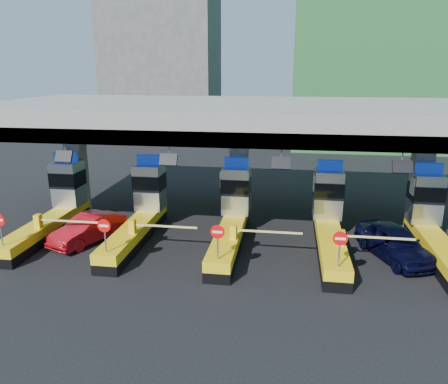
# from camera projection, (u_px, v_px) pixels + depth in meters

# --- Properties ---
(ground) EXTENTS (120.00, 120.00, 0.00)m
(ground) POSITION_uv_depth(u_px,v_px,m) (232.00, 240.00, 23.23)
(ground) COLOR black
(ground) RESTS_ON ground
(toll_canopy) EXTENTS (28.00, 12.09, 7.00)m
(toll_canopy) POSITION_uv_depth(u_px,v_px,m) (239.00, 119.00, 24.29)
(toll_canopy) COLOR slate
(toll_canopy) RESTS_ON ground
(toll_lane_far_left) EXTENTS (4.43, 8.00, 4.16)m
(toll_lane_far_left) POSITION_uv_depth(u_px,v_px,m) (57.00, 206.00, 24.55)
(toll_lane_far_left) COLOR black
(toll_lane_far_left) RESTS_ON ground
(toll_lane_left) EXTENTS (4.43, 8.00, 4.16)m
(toll_lane_left) POSITION_uv_depth(u_px,v_px,m) (142.00, 210.00, 23.83)
(toll_lane_left) COLOR black
(toll_lane_left) RESTS_ON ground
(toll_lane_center) EXTENTS (4.43, 8.00, 4.16)m
(toll_lane_center) POSITION_uv_depth(u_px,v_px,m) (233.00, 214.00, 23.11)
(toll_lane_center) COLOR black
(toll_lane_center) RESTS_ON ground
(toll_lane_right) EXTENTS (4.43, 8.00, 4.16)m
(toll_lane_right) POSITION_uv_depth(u_px,v_px,m) (329.00, 219.00, 22.40)
(toll_lane_right) COLOR black
(toll_lane_right) RESTS_ON ground
(toll_lane_far_right) EXTENTS (4.43, 8.00, 4.16)m
(toll_lane_far_right) POSITION_uv_depth(u_px,v_px,m) (432.00, 224.00, 21.68)
(toll_lane_far_right) COLOR black
(toll_lane_far_right) RESTS_ON ground
(bg_building_scaffold) EXTENTS (18.00, 12.00, 28.00)m
(bg_building_scaffold) POSITION_uv_depth(u_px,v_px,m) (378.00, 20.00, 48.15)
(bg_building_scaffold) COLOR #1E5926
(bg_building_scaffold) RESTS_ON ground
(bg_building_concrete) EXTENTS (14.00, 10.00, 18.00)m
(bg_building_concrete) POSITION_uv_depth(u_px,v_px,m) (162.00, 67.00, 57.04)
(bg_building_concrete) COLOR #4C4C49
(bg_building_concrete) RESTS_ON ground
(van) EXTENTS (3.52, 5.11, 1.62)m
(van) POSITION_uv_depth(u_px,v_px,m) (394.00, 242.00, 20.89)
(van) COLOR black
(van) RESTS_ON ground
(red_car) EXTENTS (3.04, 4.60, 1.43)m
(red_car) POSITION_uv_depth(u_px,v_px,m) (88.00, 229.00, 22.92)
(red_car) COLOR maroon
(red_car) RESTS_ON ground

